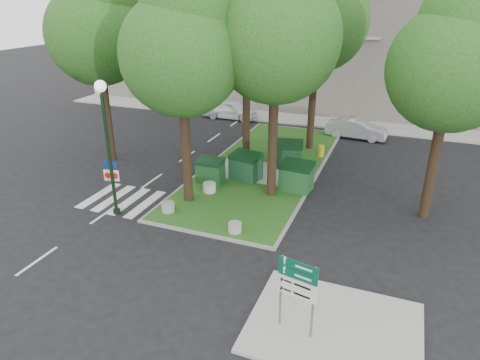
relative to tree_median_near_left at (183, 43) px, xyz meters
The scene contains 26 objects.
ground 7.88m from the tree_median_near_left, 61.12° to the right, with size 120.00×120.00×0.00m, color black.
median_island 9.27m from the tree_median_near_left, 70.64° to the left, with size 6.00×16.00×0.12m, color #224C15.
median_kerb 9.28m from the tree_median_near_left, 70.64° to the left, with size 6.30×16.30×0.10m, color gray.
sidewalk_corner 12.33m from the tree_median_near_left, 37.45° to the right, with size 5.00×4.00×0.12m, color #999993.
building_sidewalk 17.57m from the tree_median_near_left, 84.94° to the left, with size 42.00×3.00×0.12m, color #999993.
zebra_crossing 7.75m from the tree_median_near_left, 155.64° to the right, with size 5.00×3.00×0.01m, color silver.
apartment_building 23.49m from the tree_median_near_left, 86.55° to the left, with size 41.00×12.00×16.00m, color tan.
tree_median_near_left is the anchor object (origin of this frame).
tree_median_near_right 4.09m from the tree_median_near_left, 29.74° to the left, with size 5.60×5.60×11.46m.
tree_median_mid 6.53m from the tree_median_near_left, 85.60° to the left, with size 4.80×4.80×9.99m.
tree_median_far 10.24m from the tree_median_near_left, 68.72° to the left, with size 5.80×5.80×11.93m.
tree_street_left 7.83m from the tree_median_near_left, 153.43° to the left, with size 5.40×5.40×11.00m.
tree_street_right 10.80m from the tree_median_near_left, 13.39° to the left, with size 5.00×5.00×10.06m.
dumpster_a 6.97m from the tree_median_near_left, 90.57° to the left, with size 1.39×0.99×1.28m.
dumpster_b 7.44m from the tree_median_near_left, 64.27° to the left, with size 1.78×1.42×1.47m.
dumpster_c 9.26m from the tree_median_near_left, 61.34° to the left, with size 1.81×1.43×1.51m.
dumpster_d 8.38m from the tree_median_near_left, 33.64° to the left, with size 1.69×1.26×1.48m.
bollard_left 7.15m from the tree_median_near_left, 105.16° to the right, with size 0.59×0.59×0.42m, color gray.
bollard_right 7.93m from the tree_median_near_left, 33.55° to the right, with size 0.56×0.56×0.40m, color #9A9A95.
bollard_mid 7.07m from the tree_median_near_left, 67.43° to the left, with size 0.64×0.64×0.46m, color #A8A9A3.
litter_bin 11.63m from the tree_median_near_left, 60.58° to the left, with size 0.38×0.38×0.67m, color gold.
street_lamp 4.96m from the tree_median_near_left, 138.17° to the right, with size 0.48×0.48×6.03m.
traffic_sign_pole 6.77m from the tree_median_near_left, 150.31° to the right, with size 0.72×0.19×2.41m.
directional_sign 11.07m from the tree_median_near_left, 44.15° to the right, with size 1.18×0.29×2.39m.
car_white 16.36m from the tree_median_near_left, 105.13° to the left, with size 1.78×4.42×1.51m, color white.
car_silver 15.77m from the tree_median_near_left, 64.80° to the left, with size 1.42×4.08×1.34m, color #A5A8AD.
Camera 1 is at (7.49, -13.77, 9.22)m, focal length 32.00 mm.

